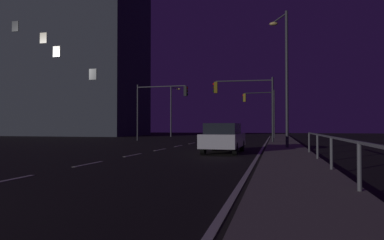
# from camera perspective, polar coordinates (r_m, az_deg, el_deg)

# --- Properties ---
(ground_plane) EXTENTS (112.00, 112.00, 0.00)m
(ground_plane) POSITION_cam_1_polar(r_m,az_deg,el_deg) (21.03, -4.95, -4.93)
(ground_plane) COLOR black
(ground_plane) RESTS_ON ground
(sidewalk_right) EXTENTS (2.32, 77.00, 0.14)m
(sidewalk_right) POSITION_cam_1_polar(r_m,az_deg,el_deg) (19.91, 15.63, -4.90)
(sidewalk_right) COLOR gray
(sidewalk_right) RESTS_ON ground
(lane_markings_center) EXTENTS (0.14, 50.00, 0.01)m
(lane_markings_center) POSITION_cam_1_polar(r_m,az_deg,el_deg) (24.36, -2.28, -4.39)
(lane_markings_center) COLOR silver
(lane_markings_center) RESTS_ON ground
(lane_edge_line) EXTENTS (0.14, 53.00, 0.01)m
(lane_edge_line) POSITION_cam_1_polar(r_m,az_deg,el_deg) (24.91, 12.03, -4.30)
(lane_edge_line) COLOR silver
(lane_edge_line) RESTS_ON ground
(car) EXTENTS (1.91, 4.44, 1.57)m
(car) POSITION_cam_1_polar(r_m,az_deg,el_deg) (18.15, 5.34, -2.94)
(car) COLOR silver
(car) RESTS_ON ground
(traffic_light_near_left) EXTENTS (3.68, 0.62, 5.40)m
(traffic_light_near_left) POSITION_cam_1_polar(r_m,az_deg,el_deg) (39.74, 11.42, 2.57)
(traffic_light_near_left) COLOR #38383D
(traffic_light_near_left) RESTS_ON sidewalk_right
(traffic_light_mid_right) EXTENTS (5.31, 0.44, 5.55)m
(traffic_light_mid_right) POSITION_cam_1_polar(r_m,az_deg,el_deg) (33.16, -5.55, 3.35)
(traffic_light_mid_right) COLOR #38383D
(traffic_light_mid_right) RESTS_ON ground
(traffic_light_overhead_east) EXTENTS (5.02, 0.59, 5.34)m
(traffic_light_overhead_east) POSITION_cam_1_polar(r_m,az_deg,el_deg) (28.65, 9.03, 4.03)
(traffic_light_overhead_east) COLOR #2D3033
(traffic_light_overhead_east) RESTS_ON sidewalk_right
(street_lamp_across_street) EXTENTS (1.14, 1.90, 8.31)m
(street_lamp_across_street) POSITION_cam_1_polar(r_m,az_deg,el_deg) (21.86, 15.30, 8.60)
(street_lamp_across_street) COLOR #38383D
(street_lamp_across_street) RESTS_ON sidewalk_right
(street_lamp_far_end) EXTENTS (1.16, 1.33, 6.85)m
(street_lamp_far_end) POSITION_cam_1_polar(r_m,az_deg,el_deg) (46.32, -3.29, 2.26)
(street_lamp_far_end) COLOR #4C4C51
(street_lamp_far_end) RESTS_ON ground
(barrier_fence) EXTENTS (0.09, 17.31, 0.98)m
(barrier_fence) POSITION_cam_1_polar(r_m,az_deg,el_deg) (9.12, 24.02, -4.25)
(barrier_fence) COLOR #59595E
(barrier_fence) RESTS_ON sidewalk_right
(building_distant) EXTENTS (23.84, 12.58, 29.58)m
(building_distant) POSITION_cam_1_polar(r_m,az_deg,el_deg) (59.30, -20.28, 12.01)
(building_distant) COLOR #3D424C
(building_distant) RESTS_ON ground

